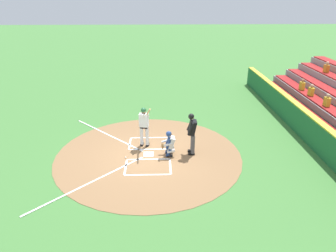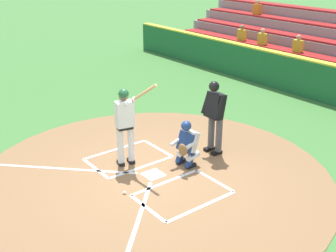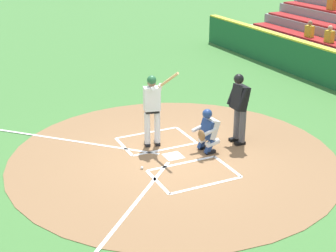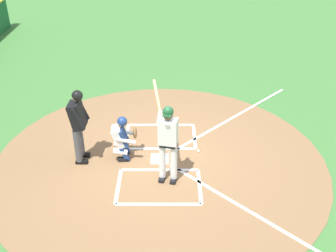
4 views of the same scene
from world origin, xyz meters
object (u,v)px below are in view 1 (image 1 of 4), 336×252
plate_umpire (192,131)px  baseball (126,157)px  batter (144,124)px  catcher (169,143)px

plate_umpire → baseball: bearing=96.8°
batter → baseball: batter is taller
catcher → plate_umpire: 1.10m
catcher → plate_umpire: bearing=-82.4°
batter → catcher: 1.49m
plate_umpire → batter: bearing=69.7°
batter → baseball: size_ratio=28.76×
batter → baseball: bearing=145.1°
batter → catcher: size_ratio=1.88×
batter → catcher: (-0.90, -1.08, -0.51)m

